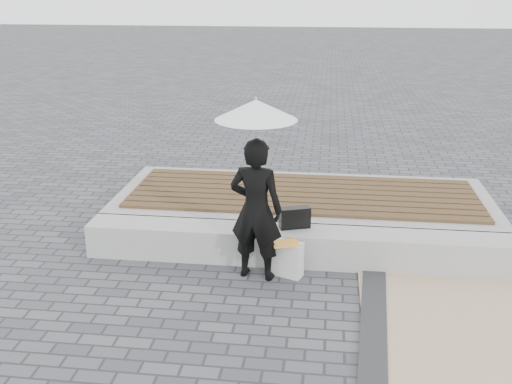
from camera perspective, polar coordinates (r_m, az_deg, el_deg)
ground at (r=5.65m, az=3.04°, el=-13.81°), size 80.00×80.00×0.00m
edging_band at (r=5.25m, az=11.19°, el=-16.97°), size 0.61×5.20×0.04m
seating_ledge at (r=6.96m, az=4.04°, el=-5.18°), size 5.00×0.45×0.40m
timber_platform at (r=8.06m, az=4.53°, el=-1.61°), size 5.00×2.00×0.40m
timber_decking at (r=7.98m, az=4.57°, el=-0.14°), size 4.60×1.60×0.04m
woman at (r=6.36m, az=0.00°, el=-1.73°), size 0.64×0.47×1.59m
parasol at (r=6.05m, az=0.00°, el=7.94°), size 0.85×0.85×1.09m
handbag at (r=6.88m, az=3.77°, el=-2.49°), size 0.38×0.24×0.25m
canvas_tote at (r=6.64m, az=2.85°, el=-6.41°), size 0.42×0.28×0.41m
magazine at (r=6.50m, az=2.85°, el=-4.96°), size 0.34×0.29×0.01m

